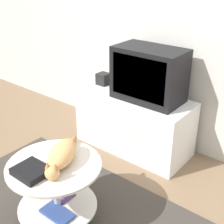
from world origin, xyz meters
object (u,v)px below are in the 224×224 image
object	(u,v)px
tv	(149,74)
dvd_box	(31,171)
speaker	(103,79)
cat	(62,155)

from	to	relation	value
tv	dvd_box	distance (m)	1.31
speaker	cat	bearing A→B (deg)	-61.88
speaker	dvd_box	xyz separation A→B (m)	(0.53, -1.32, -0.10)
tv	speaker	xyz separation A→B (m)	(-0.55, 0.03, -0.18)
cat	speaker	bearing A→B (deg)	-179.22
tv	cat	distance (m)	1.11
speaker	cat	size ratio (longest dim) A/B	0.24
tv	dvd_box	xyz separation A→B (m)	(-0.01, -1.28, -0.28)
tv	speaker	distance (m)	0.58
tv	cat	size ratio (longest dim) A/B	1.29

